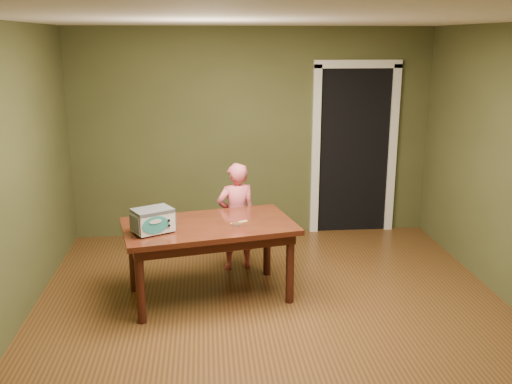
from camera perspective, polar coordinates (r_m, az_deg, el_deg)
The scene contains 8 objects.
floor at distance 5.20m, azimuth 2.08°, elevation -13.06°, with size 5.00×5.00×0.00m, color brown.
room_shell at distance 4.64m, azimuth 2.28°, elevation 5.86°, with size 4.52×5.02×2.61m.
doorway at distance 7.69m, azimuth 9.20°, elevation 4.45°, with size 1.10×0.66×2.25m.
dining_table at distance 5.47m, azimuth -4.73°, elevation -4.17°, with size 1.75×1.21×0.75m.
toy_oven at distance 5.23m, azimuth -10.27°, elevation -2.74°, with size 0.42×0.37×0.22m.
baking_pan at distance 5.37m, azimuth -1.94°, elevation -3.23°, with size 0.10×0.10×0.02m.
spatula at distance 5.45m, azimuth -1.72°, elevation -3.04°, with size 0.18×0.03×0.01m, color #FFDD6E.
child at distance 6.16m, azimuth -1.98°, elevation -2.47°, with size 0.43×0.28×1.18m, color #E75F6E.
Camera 1 is at (-0.60, -4.54, 2.45)m, focal length 40.00 mm.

